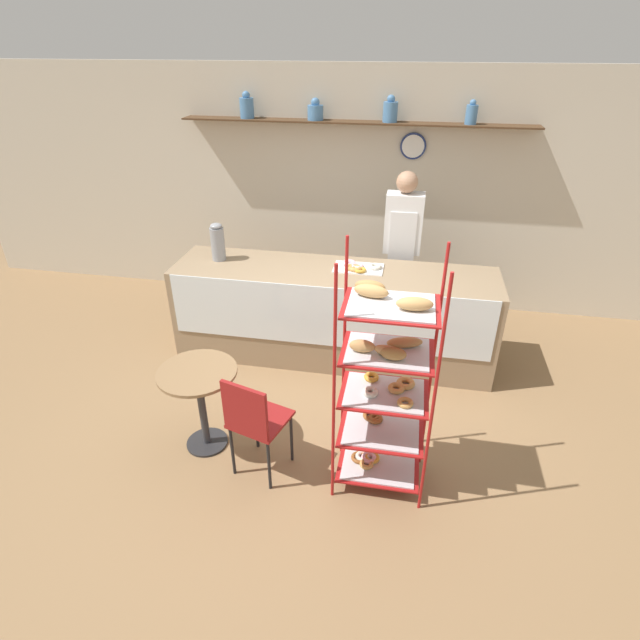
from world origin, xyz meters
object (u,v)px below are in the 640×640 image
at_px(pastry_rack, 384,383).
at_px(cafe_table, 200,391).
at_px(coffee_carafe, 218,242).
at_px(donut_tray_counter, 358,267).
at_px(person_worker, 401,248).
at_px(cafe_chair, 253,418).

bearing_deg(pastry_rack, cafe_table, 175.83).
height_order(coffee_carafe, donut_tray_counter, coffee_carafe).
bearing_deg(cafe_table, coffee_carafe, 103.65).
bearing_deg(coffee_carafe, donut_tray_counter, 0.60).
bearing_deg(person_worker, coffee_carafe, -162.39).
distance_m(pastry_rack, donut_tray_counter, 1.73).
relative_size(pastry_rack, cafe_chair, 2.06).
distance_m(cafe_chair, donut_tray_counter, 1.94).
xyz_separation_m(person_worker, donut_tray_counter, (-0.39, -0.56, -0.01)).
distance_m(pastry_rack, coffee_carafe, 2.46).
height_order(pastry_rack, coffee_carafe, pastry_rack).
bearing_deg(cafe_chair, pastry_rack, -154.82).
xyz_separation_m(cafe_table, cafe_chair, (0.51, -0.24, 0.01)).
xyz_separation_m(pastry_rack, donut_tray_counter, (-0.38, 1.68, 0.10)).
bearing_deg(cafe_table, person_worker, 56.42).
height_order(pastry_rack, cafe_table, pastry_rack).
distance_m(person_worker, cafe_table, 2.60).
height_order(person_worker, coffee_carafe, person_worker).
xyz_separation_m(person_worker, coffee_carafe, (-1.80, -0.57, 0.16)).
bearing_deg(pastry_rack, person_worker, 89.72).
bearing_deg(donut_tray_counter, pastry_rack, -77.20).
relative_size(pastry_rack, coffee_carafe, 4.83).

